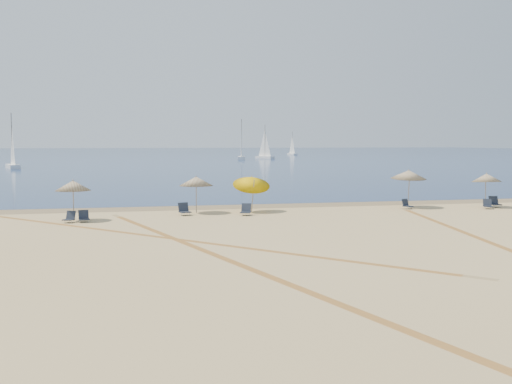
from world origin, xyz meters
TOP-DOWN VIEW (x-y plane):
  - ground at (0.00, 0.00)m, footprint 160.00×160.00m
  - ocean at (0.00, 225.00)m, footprint 500.00×500.00m
  - wet_sand at (0.00, 24.00)m, footprint 500.00×500.00m
  - umbrella_1 at (-10.47, 18.71)m, footprint 1.91×1.91m
  - umbrella_2 at (-3.53, 20.82)m, footprint 2.05×2.05m
  - umbrella_3 at (-0.14, 20.65)m, footprint 2.29×2.33m
  - umbrella_4 at (10.45, 20.99)m, footprint 2.31×2.34m
  - umbrella_5 at (15.60, 20.13)m, footprint 1.95×1.98m
  - chair_2 at (-10.63, 18.11)m, footprint 0.72×0.76m
  - chair_3 at (-9.89, 18.09)m, footprint 0.65×0.72m
  - chair_4 at (-4.34, 19.99)m, footprint 0.77×0.85m
  - chair_5 at (-0.78, 19.21)m, footprint 0.79×0.84m
  - chair_6 at (10.09, 20.43)m, footprint 0.73×0.77m
  - chair_7 at (15.19, 19.31)m, footprint 0.73×0.78m
  - chair_8 at (16.19, 20.04)m, footprint 0.68×0.78m
  - sailboat_0 at (26.19, 134.54)m, footprint 4.27×5.93m
  - sailboat_1 at (19.01, 129.24)m, footprint 3.02×6.96m
  - sailboat_2 at (-26.84, 87.22)m, footprint 3.41×6.28m
  - sailboat_3 at (44.29, 173.47)m, footprint 2.22×5.41m
  - tire_tracks at (-0.88, 8.60)m, footprint 49.97×43.35m

SIDE VIEW (x-z plane):
  - ground at x=0.00m, z-range 0.00..0.00m
  - tire_tracks at x=-0.88m, z-range 0.00..0.00m
  - wet_sand at x=0.00m, z-range 0.00..0.00m
  - ocean at x=0.00m, z-range 0.01..0.01m
  - chair_2 at x=-10.63m, z-range -0.04..0.58m
  - chair_6 at x=10.09m, z-range -0.04..0.59m
  - chair_7 at x=15.19m, z-range -0.04..0.60m
  - chair_3 at x=-9.89m, z-range -0.04..0.61m
  - chair_5 at x=-0.78m, z-range -0.04..0.65m
  - chair_8 at x=16.19m, z-range -0.04..0.69m
  - chair_4 at x=-4.34m, z-range -0.04..0.69m
  - umbrella_3 at x=-0.14m, z-range 0.61..3.23m
  - umbrella_1 at x=-10.47m, z-range 0.80..3.09m
  - umbrella_2 at x=-3.53m, z-range 0.80..3.09m
  - umbrella_5 at x=15.60m, z-range 0.81..3.11m
  - umbrella_4 at x=10.45m, z-range 0.92..3.46m
  - sailboat_3 at x=44.29m, z-range -1.55..6.28m
  - sailboat_0 at x=26.19m, z-range -1.75..7.12m
  - sailboat_2 at x=-26.84m, z-range -1.79..7.29m
  - sailboat_1 at x=19.01m, z-range -1.99..8.07m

